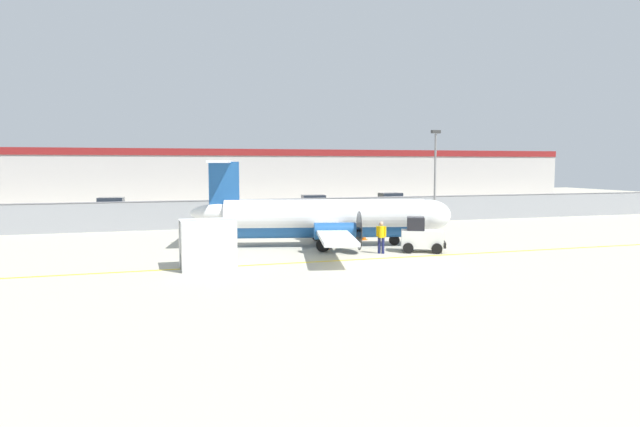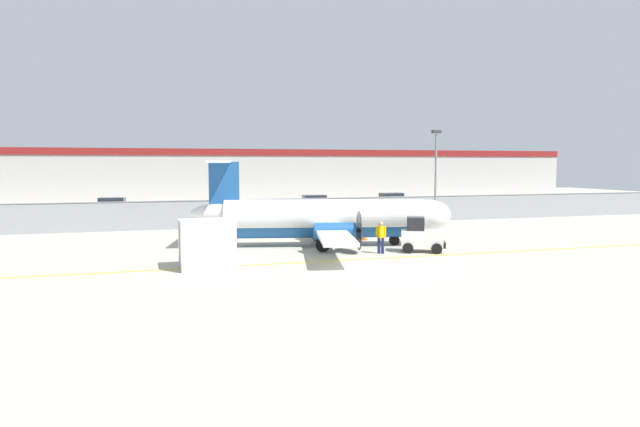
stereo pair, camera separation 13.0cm
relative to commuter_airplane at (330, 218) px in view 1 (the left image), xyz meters
The scene contains 17 objects.
ground_plane 5.18m from the commuter_airplane, 82.61° to the right, with size 140.00×140.00×0.01m.
perimeter_fence 11.15m from the commuter_airplane, 86.74° to the left, with size 98.00×0.10×2.10m.
parking_lot_strip 22.68m from the commuter_airplane, 88.40° to the left, with size 98.00×17.00×0.12m.
background_building 41.14m from the commuter_airplane, 89.12° to the left, with size 91.00×8.10×6.50m.
commuter_airplane is the anchor object (origin of this frame).
baggage_tug 5.41m from the commuter_airplane, 41.91° to the right, with size 2.58×2.10×1.88m.
ground_crew_worker 3.90m from the commuter_airplane, 63.33° to the right, with size 0.50×0.47×1.70m.
cargo_container 9.03m from the commuter_airplane, 146.24° to the right, with size 2.44×2.02×2.20m.
traffic_cone_near_left 3.63m from the commuter_airplane, 32.75° to the left, with size 0.36×0.36×0.64m.
traffic_cone_near_right 1.85m from the commuter_airplane, 116.78° to the right, with size 0.36×0.36×0.64m.
traffic_cone_far_left 2.01m from the commuter_airplane, 29.76° to the right, with size 0.36×0.36×0.64m.
traffic_cone_far_right 6.28m from the commuter_airplane, 165.10° to the left, with size 0.36×0.36×0.64m.
parked_car_0 27.02m from the commuter_airplane, 119.15° to the left, with size 4.35×2.34×1.58m.
parked_car_1 17.06m from the commuter_airplane, 101.75° to the left, with size 4.23×2.07×1.58m.
parked_car_2 22.86m from the commuter_airplane, 76.08° to the left, with size 4.34×2.31×1.58m.
parked_car_3 27.56m from the commuter_airplane, 58.75° to the left, with size 4.22×2.03×1.58m.
apron_light_pole 13.93m from the commuter_airplane, 35.82° to the left, with size 0.70×0.30×7.27m.
Camera 1 is at (-10.83, -24.09, 4.74)m, focal length 32.00 mm.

